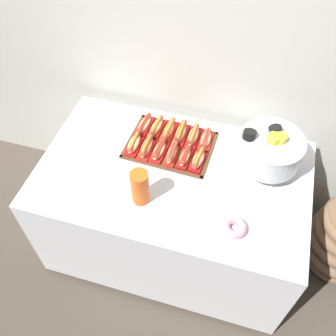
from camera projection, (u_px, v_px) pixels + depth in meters
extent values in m
plane|color=#4C4238|center=(172.00, 241.00, 2.62)|extent=(10.00, 10.00, 0.00)
cube|color=beige|center=(204.00, 28.00, 1.96)|extent=(6.00, 0.10, 2.60)
cube|color=silver|center=(172.00, 209.00, 2.30)|extent=(1.47, 0.89, 0.73)
cylinder|color=black|center=(69.00, 259.00, 2.51)|extent=(0.05, 0.05, 0.04)
cylinder|color=black|center=(255.00, 312.00, 2.29)|extent=(0.05, 0.05, 0.04)
cylinder|color=black|center=(107.00, 183.00, 2.92)|extent=(0.05, 0.05, 0.04)
cylinder|color=black|center=(268.00, 221.00, 2.70)|extent=(0.05, 0.05, 0.04)
torus|color=brown|center=(336.00, 252.00, 2.52)|extent=(0.47, 0.47, 0.08)
cube|color=#56331E|center=(170.00, 145.00, 2.14)|extent=(0.49, 0.38, 0.01)
cube|color=#56331E|center=(160.00, 166.00, 2.03)|extent=(0.48, 0.03, 0.01)
cube|color=#56331E|center=(179.00, 124.00, 2.24)|extent=(0.48, 0.03, 0.01)
cube|color=#56331E|center=(132.00, 135.00, 2.18)|extent=(0.03, 0.36, 0.01)
cube|color=#56331E|center=(210.00, 154.00, 2.09)|extent=(0.03, 0.36, 0.01)
cube|color=#B21414|center=(134.00, 146.00, 2.12)|extent=(0.07, 0.17, 0.02)
ellipsoid|color=beige|center=(134.00, 143.00, 2.10)|extent=(0.06, 0.15, 0.04)
cylinder|color=brown|center=(134.00, 142.00, 2.09)|extent=(0.03, 0.15, 0.03)
cylinder|color=yellow|center=(134.00, 140.00, 2.08)|extent=(0.01, 0.13, 0.01)
cube|color=red|center=(147.00, 149.00, 2.10)|extent=(0.06, 0.18, 0.02)
ellipsoid|color=#E0BC7F|center=(146.00, 147.00, 2.09)|extent=(0.05, 0.17, 0.04)
cylinder|color=brown|center=(146.00, 145.00, 2.08)|extent=(0.03, 0.16, 0.03)
cylinder|color=yellow|center=(146.00, 143.00, 2.07)|extent=(0.01, 0.14, 0.01)
cube|color=red|center=(159.00, 152.00, 2.09)|extent=(0.08, 0.17, 0.02)
ellipsoid|color=beige|center=(159.00, 150.00, 2.07)|extent=(0.06, 0.15, 0.04)
cylinder|color=brown|center=(159.00, 148.00, 2.06)|extent=(0.04, 0.14, 0.03)
cylinder|color=red|center=(159.00, 147.00, 2.05)|extent=(0.02, 0.12, 0.01)
cube|color=red|center=(172.00, 156.00, 2.07)|extent=(0.06, 0.17, 0.02)
ellipsoid|color=tan|center=(172.00, 153.00, 2.06)|extent=(0.05, 0.15, 0.04)
cylinder|color=#A8563D|center=(172.00, 151.00, 2.05)|extent=(0.03, 0.14, 0.03)
cylinder|color=red|center=(172.00, 150.00, 2.04)|extent=(0.01, 0.12, 0.01)
cube|color=#B21414|center=(185.00, 159.00, 2.06)|extent=(0.07, 0.16, 0.02)
ellipsoid|color=#E0BC7F|center=(185.00, 157.00, 2.04)|extent=(0.05, 0.15, 0.04)
cylinder|color=brown|center=(185.00, 155.00, 2.04)|extent=(0.04, 0.13, 0.03)
cylinder|color=red|center=(185.00, 154.00, 2.02)|extent=(0.01, 0.11, 0.01)
cube|color=#B21414|center=(198.00, 162.00, 2.04)|extent=(0.08, 0.16, 0.02)
ellipsoid|color=#E0BC7F|center=(198.00, 159.00, 2.03)|extent=(0.07, 0.14, 0.04)
cylinder|color=brown|center=(198.00, 158.00, 2.01)|extent=(0.04, 0.14, 0.03)
cylinder|color=yellow|center=(199.00, 156.00, 2.00)|extent=(0.02, 0.12, 0.01)
cube|color=red|center=(145.00, 127.00, 2.22)|extent=(0.08, 0.18, 0.02)
ellipsoid|color=#E0BC7F|center=(144.00, 124.00, 2.20)|extent=(0.06, 0.17, 0.04)
cylinder|color=brown|center=(144.00, 123.00, 2.19)|extent=(0.04, 0.16, 0.03)
cylinder|color=red|center=(144.00, 121.00, 2.18)|extent=(0.02, 0.13, 0.01)
cube|color=red|center=(156.00, 130.00, 2.20)|extent=(0.08, 0.18, 0.02)
ellipsoid|color=#E0BC7F|center=(156.00, 127.00, 2.18)|extent=(0.06, 0.17, 0.04)
cylinder|color=#9E4C38|center=(156.00, 125.00, 2.17)|extent=(0.04, 0.16, 0.03)
cylinder|color=yellow|center=(156.00, 124.00, 2.16)|extent=(0.02, 0.13, 0.01)
cube|color=red|center=(168.00, 132.00, 2.19)|extent=(0.07, 0.19, 0.02)
ellipsoid|color=tan|center=(168.00, 130.00, 2.17)|extent=(0.06, 0.17, 0.04)
cylinder|color=#A8563D|center=(168.00, 129.00, 2.16)|extent=(0.04, 0.17, 0.03)
cylinder|color=yellow|center=(168.00, 127.00, 2.15)|extent=(0.02, 0.14, 0.01)
cube|color=red|center=(181.00, 135.00, 2.17)|extent=(0.06, 0.18, 0.02)
ellipsoid|color=tan|center=(181.00, 133.00, 2.15)|extent=(0.05, 0.16, 0.04)
cylinder|color=brown|center=(181.00, 131.00, 2.14)|extent=(0.03, 0.16, 0.03)
cylinder|color=yellow|center=(181.00, 129.00, 2.13)|extent=(0.01, 0.14, 0.01)
cube|color=#B21414|center=(193.00, 138.00, 2.16)|extent=(0.07, 0.18, 0.02)
ellipsoid|color=tan|center=(193.00, 136.00, 2.14)|extent=(0.05, 0.16, 0.04)
cylinder|color=#9E4C38|center=(193.00, 134.00, 2.13)|extent=(0.03, 0.15, 0.03)
cylinder|color=yellow|center=(194.00, 132.00, 2.12)|extent=(0.01, 0.13, 0.01)
cube|color=red|center=(206.00, 141.00, 2.14)|extent=(0.07, 0.16, 0.02)
ellipsoid|color=tan|center=(206.00, 139.00, 2.13)|extent=(0.05, 0.14, 0.04)
cylinder|color=#9E4C38|center=(206.00, 137.00, 2.12)|extent=(0.03, 0.14, 0.03)
cylinder|color=red|center=(206.00, 136.00, 2.11)|extent=(0.01, 0.12, 0.01)
cylinder|color=silver|center=(265.00, 167.00, 2.03)|extent=(0.19, 0.19, 0.02)
cone|color=silver|center=(266.00, 162.00, 2.01)|extent=(0.07, 0.07, 0.05)
cylinder|color=silver|center=(270.00, 150.00, 1.93)|extent=(0.33, 0.33, 0.15)
torus|color=silver|center=(273.00, 140.00, 1.87)|extent=(0.34, 0.34, 0.02)
cylinder|color=yellow|center=(277.00, 144.00, 1.89)|extent=(0.10, 0.11, 0.14)
cylinder|color=black|center=(276.00, 137.00, 1.92)|extent=(0.13, 0.11, 0.15)
cylinder|color=black|center=(248.00, 141.00, 1.90)|extent=(0.09, 0.11, 0.14)
cylinder|color=yellow|center=(272.00, 144.00, 1.89)|extent=(0.09, 0.09, 0.12)
cylinder|color=#EA5B19|center=(141.00, 193.00, 1.87)|extent=(0.09, 0.09, 0.11)
cylinder|color=#EA5B19|center=(140.00, 191.00, 1.85)|extent=(0.09, 0.09, 0.11)
cylinder|color=#EA5B19|center=(140.00, 189.00, 1.84)|extent=(0.09, 0.09, 0.11)
cylinder|color=#EA5B19|center=(140.00, 186.00, 1.82)|extent=(0.09, 0.09, 0.11)
cylinder|color=#EA5B19|center=(140.00, 184.00, 1.81)|extent=(0.09, 0.09, 0.11)
cylinder|color=#EA5B19|center=(139.00, 181.00, 1.79)|extent=(0.09, 0.09, 0.11)
torus|color=pink|center=(234.00, 227.00, 1.78)|extent=(0.12, 0.12, 0.04)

